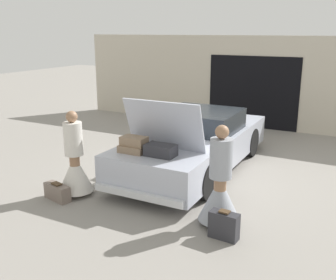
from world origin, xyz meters
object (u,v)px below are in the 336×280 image
Objects in this scene: car at (196,143)px; person_right at (220,190)px; person_left at (75,166)px; suitcase_beside_right_person at (224,225)px; suitcase_beside_left_person at (57,192)px.

car is 2.60m from person_right.
suitcase_beside_right_person is at bearing 77.64° from person_left.
person_left is at bearing 104.12° from person_right.
person_left is 0.56m from suitcase_beside_left_person.
person_left is 2.76m from person_right.
person_left reaches higher than suitcase_beside_left_person.
car is 3.07m from suitcase_beside_right_person.
car is 3.12m from suitcase_beside_left_person.
car reaches higher than suitcase_beside_right_person.
suitcase_beside_left_person is at bearing 110.94° from person_right.
car reaches higher than suitcase_beside_left_person.
suitcase_beside_left_person is at bearing -178.26° from suitcase_beside_right_person.
suitcase_beside_right_person is (1.60, -2.59, -0.38)m from car.
person_right reaches higher than person_left.
suitcase_beside_right_person is (2.98, -0.26, -0.35)m from person_left.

